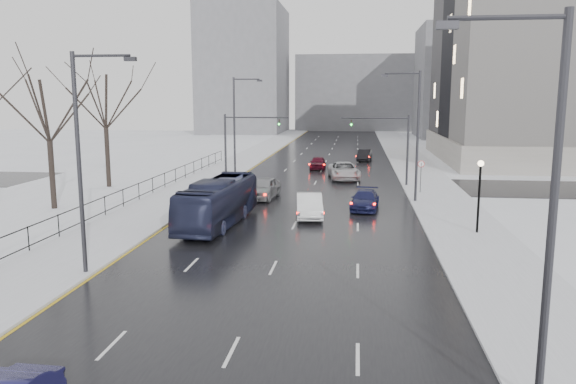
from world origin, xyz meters
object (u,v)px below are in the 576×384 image
at_px(sedan_right_distant, 364,155).
at_px(sedan_right_near, 309,206).
at_px(sedan_right_cross, 344,171).
at_px(tree_park_e, 109,188).
at_px(streetlight_r_mid, 415,130).
at_px(streetlight_l_far, 237,122).
at_px(streetlight_r_near, 543,203).
at_px(sedan_center_near, 263,188).
at_px(mast_signal_left, 237,140).
at_px(no_uturn_sign, 421,167).
at_px(bus, 218,202).
at_px(sedan_center_far, 318,163).
at_px(lamppost_r_mid, 480,186).
at_px(tree_park_d, 55,210).
at_px(mast_signal_right, 396,141).
at_px(sedan_right_far, 365,200).
at_px(streetlight_l_near, 83,153).

bearing_deg(sedan_right_distant, sedan_right_near, -89.41).
xyz_separation_m(sedan_right_cross, sedan_right_distant, (2.20, 16.44, -0.12)).
bearing_deg(sedan_right_distant, tree_park_e, -126.15).
height_order(streetlight_r_mid, streetlight_l_far, same).
height_order(streetlight_r_near, sedan_center_near, streetlight_r_near).
relative_size(sedan_right_cross, sedan_right_distant, 1.38).
xyz_separation_m(mast_signal_left, no_uturn_sign, (16.53, -4.00, -1.81)).
distance_m(mast_signal_left, bus, 17.70).
bearing_deg(streetlight_r_mid, streetlight_l_far, 143.70).
distance_m(sedan_center_near, sedan_right_distant, 29.30).
bearing_deg(sedan_center_far, sedan_center_near, -99.41).
bearing_deg(streetlight_r_near, no_uturn_sign, 88.26).
distance_m(lamppost_r_mid, bus, 15.88).
height_order(tree_park_d, streetlight_r_mid, streetlight_r_mid).
xyz_separation_m(tree_park_e, sedan_center_far, (17.70, 15.45, 0.76)).
bearing_deg(sedan_center_far, tree_park_d, -124.75).
height_order(streetlight_l_far, sedan_right_cross, streetlight_l_far).
distance_m(sedan_right_near, sedan_center_far, 25.92).
distance_m(lamppost_r_mid, sedan_center_near, 17.85).
bearing_deg(no_uturn_sign, tree_park_e, 180.00).
height_order(mast_signal_right, bus, mast_signal_right).
distance_m(mast_signal_right, sedan_right_near, 16.20).
height_order(streetlight_l_far, lamppost_r_mid, streetlight_l_far).
relative_size(tree_park_d, tree_park_e, 0.93).
relative_size(sedan_right_cross, sedan_right_far, 1.30).
distance_m(streetlight_r_near, streetlight_l_far, 45.06).
relative_size(mast_signal_right, sedan_center_near, 1.30).
xyz_separation_m(no_uturn_sign, sedan_right_near, (-8.46, -10.44, -1.46)).
bearing_deg(sedan_right_far, streetlight_r_mid, 45.81).
height_order(streetlight_r_mid, no_uturn_sign, streetlight_r_mid).
relative_size(streetlight_l_near, streetlight_l_far, 1.00).
xyz_separation_m(streetlight_r_near, streetlight_l_far, (-16.33, 42.00, 0.00)).
bearing_deg(streetlight_l_far, mast_signal_right, -14.48).
bearing_deg(tree_park_d, sedan_right_cross, 41.16).
bearing_deg(sedan_right_near, sedan_center_near, 115.64).
bearing_deg(no_uturn_sign, sedan_right_distant, 100.20).
height_order(bus, sedan_right_far, bus).
distance_m(tree_park_d, sedan_right_near, 18.56).
bearing_deg(bus, mast_signal_right, 58.75).
bearing_deg(streetlight_l_far, sedan_right_distant, 51.44).
relative_size(tree_park_e, streetlight_l_near, 1.35).
height_order(sedan_center_near, sedan_right_distant, sedan_center_near).
height_order(tree_park_e, mast_signal_left, tree_park_e).
bearing_deg(lamppost_r_mid, tree_park_e, 154.38).
distance_m(tree_park_e, sedan_center_near, 15.21).
distance_m(tree_park_d, sedan_right_cross, 27.14).
relative_size(lamppost_r_mid, no_uturn_sign, 1.59).
bearing_deg(mast_signal_left, sedan_center_far, 59.21).
height_order(tree_park_d, streetlight_r_near, streetlight_r_near).
height_order(streetlight_r_mid, mast_signal_left, streetlight_r_mid).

